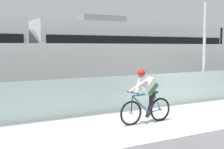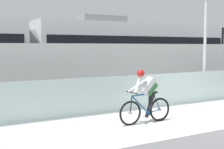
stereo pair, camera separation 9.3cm
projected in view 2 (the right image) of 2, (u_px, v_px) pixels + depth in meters
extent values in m
plane|color=slate|center=(208.00, 114.00, 10.28)|extent=(200.00, 200.00, 0.00)
cube|color=beige|center=(208.00, 114.00, 10.28)|extent=(32.00, 3.20, 0.01)
cube|color=#ADC6C1|center=(172.00, 89.00, 11.83)|extent=(32.00, 0.05, 1.24)
cube|color=silver|center=(145.00, 71.00, 13.35)|extent=(32.00, 0.36, 2.37)
cube|color=#595654|center=(117.00, 91.00, 15.61)|extent=(32.00, 0.08, 0.01)
cube|color=#595654|center=(104.00, 88.00, 16.86)|extent=(32.00, 0.08, 0.01)
cube|color=silver|center=(134.00, 53.00, 16.79)|extent=(11.00, 2.50, 3.10)
cube|color=black|center=(134.00, 47.00, 16.76)|extent=(10.56, 2.54, 1.04)
cube|color=#14724C|center=(134.00, 78.00, 16.91)|extent=(10.78, 2.53, 0.28)
cube|color=slate|center=(102.00, 19.00, 15.67)|extent=(2.40, 1.10, 0.36)
cube|color=#232326|center=(74.00, 85.00, 15.23)|extent=(1.40, 1.88, 0.20)
cylinder|color=black|center=(80.00, 88.00, 14.61)|extent=(0.60, 0.10, 0.60)
cylinder|color=black|center=(69.00, 84.00, 15.86)|extent=(0.60, 0.10, 0.60)
cube|color=#232326|center=(183.00, 78.00, 18.63)|extent=(1.40, 1.88, 0.20)
cylinder|color=black|center=(191.00, 80.00, 18.01)|extent=(0.60, 0.10, 0.60)
cylinder|color=black|center=(175.00, 78.00, 19.26)|extent=(0.60, 0.10, 0.60)
cube|color=black|center=(206.00, 52.00, 19.42)|extent=(0.16, 2.54, 2.94)
cylinder|color=#59595B|center=(29.00, 54.00, 14.01)|extent=(0.60, 2.30, 2.30)
torus|color=black|center=(130.00, 113.00, 8.75)|extent=(0.72, 0.06, 0.72)
cylinder|color=#99999E|center=(130.00, 113.00, 8.75)|extent=(0.07, 0.10, 0.07)
torus|color=black|center=(160.00, 110.00, 9.25)|extent=(0.72, 0.06, 0.72)
cylinder|color=#99999E|center=(160.00, 110.00, 9.25)|extent=(0.07, 0.10, 0.07)
cylinder|color=#144C8C|center=(140.00, 105.00, 8.89)|extent=(0.60, 0.04, 0.58)
cylinder|color=#144C8C|center=(151.00, 103.00, 9.07)|extent=(0.22, 0.04, 0.59)
cylinder|color=#144C8C|center=(143.00, 95.00, 8.91)|extent=(0.76, 0.04, 0.07)
cylinder|color=#144C8C|center=(154.00, 111.00, 9.15)|extent=(0.43, 0.03, 0.09)
cylinder|color=#144C8C|center=(157.00, 101.00, 9.17)|extent=(0.27, 0.02, 0.53)
cylinder|color=black|center=(131.00, 105.00, 8.74)|extent=(0.08, 0.03, 0.49)
cube|color=black|center=(153.00, 92.00, 9.09)|extent=(0.24, 0.10, 0.05)
cylinder|color=black|center=(132.00, 93.00, 8.72)|extent=(0.03, 0.58, 0.03)
cylinder|color=#262628|center=(148.00, 113.00, 9.05)|extent=(0.18, 0.02, 0.18)
cube|color=silver|center=(147.00, 86.00, 8.96)|extent=(0.50, 0.28, 0.51)
cube|color=#336638|center=(150.00, 89.00, 9.01)|extent=(0.38, 0.30, 0.38)
sphere|color=#997051|center=(141.00, 74.00, 8.81)|extent=(0.20, 0.20, 0.20)
sphere|color=red|center=(141.00, 73.00, 8.81)|extent=(0.23, 0.23, 0.23)
cylinder|color=silver|center=(137.00, 86.00, 8.79)|extent=(0.44, 0.41, 0.41)
cylinder|color=silver|center=(137.00, 86.00, 8.79)|extent=(0.44, 0.41, 0.41)
cylinder|color=black|center=(150.00, 105.00, 9.07)|extent=(0.29, 0.33, 0.80)
cylinder|color=black|center=(150.00, 100.00, 9.05)|extent=(0.29, 0.33, 0.54)
cylinder|color=gray|center=(203.00, 97.00, 13.09)|extent=(0.24, 0.24, 0.20)
cylinder|color=silver|center=(205.00, 48.00, 12.90)|extent=(0.12, 0.12, 4.20)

